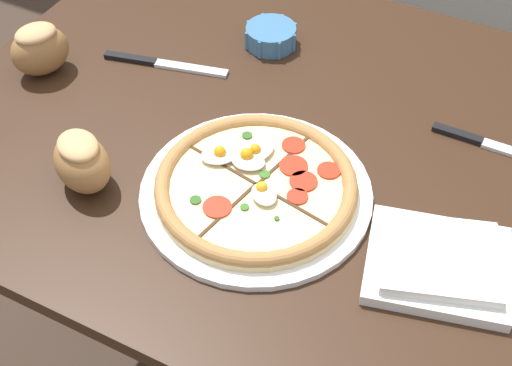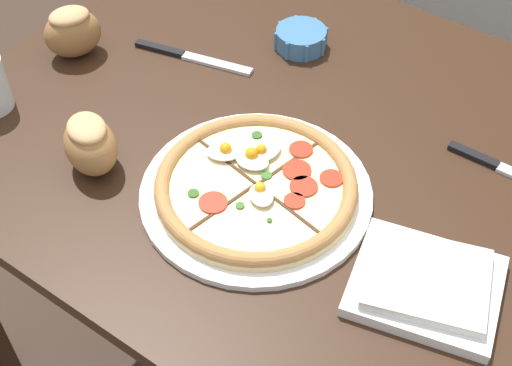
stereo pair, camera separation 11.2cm
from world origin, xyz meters
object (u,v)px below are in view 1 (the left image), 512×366
object	(u,v)px
dining_table	(302,179)
bread_piece_mid	(82,161)
knife_main	(490,145)
bread_piece_near	(39,49)
knife_spare	(164,64)
napkin_folded	(438,262)
pizza	(256,187)
ramekin_bowl	(271,35)

from	to	relation	value
dining_table	bread_piece_mid	size ratio (longest dim) A/B	9.53
knife_main	bread_piece_near	bearing A→B (deg)	-167.51
dining_table	knife_spare	size ratio (longest dim) A/B	5.29
bread_piece_mid	napkin_folded	bearing A→B (deg)	9.20
bread_piece_mid	knife_spare	distance (m)	0.33
pizza	knife_main	distance (m)	0.42
pizza	ramekin_bowl	world-z (taller)	pizza
knife_main	napkin_folded	bearing A→B (deg)	-90.80
pizza	bread_piece_mid	xyz separation A→B (m)	(-0.26, -0.10, 0.03)
knife_main	knife_spare	distance (m)	0.62
dining_table	knife_main	bearing A→B (deg)	23.47
ramekin_bowl	dining_table	bearing A→B (deg)	-51.62
pizza	ramekin_bowl	size ratio (longest dim) A/B	3.46
knife_main	knife_spare	size ratio (longest dim) A/B	0.85
dining_table	ramekin_bowl	size ratio (longest dim) A/B	12.05
knife_spare	bread_piece_near	bearing A→B (deg)	-162.11
bread_piece_mid	knife_main	xyz separation A→B (m)	(0.57, 0.38, -0.05)
napkin_folded	bread_piece_near	xyz separation A→B (m)	(-0.81, 0.12, 0.04)
pizza	napkin_folded	distance (m)	0.30
pizza	bread_piece_near	xyz separation A→B (m)	(-0.51, 0.10, 0.03)
bread_piece_near	dining_table	bearing A→B (deg)	5.61
dining_table	bread_piece_near	xyz separation A→B (m)	(-0.52, -0.05, 0.15)
dining_table	napkin_folded	world-z (taller)	napkin_folded
dining_table	knife_main	distance (m)	0.33
dining_table	knife_main	world-z (taller)	knife_main
bread_piece_near	bread_piece_mid	size ratio (longest dim) A/B	1.00
napkin_folded	pizza	bearing A→B (deg)	178.02
ramekin_bowl	knife_spare	xyz separation A→B (m)	(-0.15, -0.16, -0.02)
bread_piece_near	knife_main	xyz separation A→B (m)	(0.81, 0.18, -0.05)
pizza	napkin_folded	size ratio (longest dim) A/B	1.54
dining_table	bread_piece_mid	world-z (taller)	bread_piece_mid
bread_piece_mid	knife_spare	bearing A→B (deg)	99.40
pizza	bread_piece_near	world-z (taller)	bread_piece_near
knife_spare	pizza	bearing A→B (deg)	-48.28
ramekin_bowl	knife_main	size ratio (longest dim) A/B	0.51
ramekin_bowl	napkin_folded	xyz separation A→B (m)	(0.46, -0.39, -0.00)
ramekin_bowl	bread_piece_near	size ratio (longest dim) A/B	0.79
pizza	ramekin_bowl	xyz separation A→B (m)	(-0.16, 0.38, 0.00)
napkin_folded	knife_spare	bearing A→B (deg)	159.34
ramekin_bowl	bread_piece_near	bearing A→B (deg)	-142.08
knife_main	dining_table	bearing A→B (deg)	-156.35
napkin_folded	dining_table	bearing A→B (deg)	149.75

